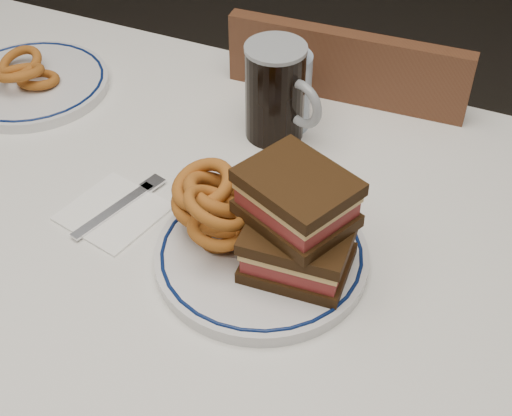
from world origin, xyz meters
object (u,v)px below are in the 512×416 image
at_px(reuben_sandwich, 298,224).
at_px(beer_mug, 277,92).
at_px(far_plate, 31,83).
at_px(main_plate, 262,255).
at_px(chair_far, 347,182).

distance_m(reuben_sandwich, beer_mug, 0.29).
distance_m(reuben_sandwich, far_plate, 0.61).
xyz_separation_m(beer_mug, far_plate, (-0.43, -0.05, -0.07)).
relative_size(main_plate, beer_mug, 1.78).
bearing_deg(beer_mug, chair_far, 76.95).
height_order(main_plate, far_plate, same).
bearing_deg(far_plate, beer_mug, 6.60).
height_order(main_plate, reuben_sandwich, reuben_sandwich).
relative_size(chair_far, far_plate, 3.30).
bearing_deg(beer_mug, far_plate, -173.40).
bearing_deg(far_plate, chair_far, 31.56).
distance_m(main_plate, reuben_sandwich, 0.09).
bearing_deg(reuben_sandwich, beer_mug, 117.65).
height_order(chair_far, beer_mug, beer_mug).
xyz_separation_m(main_plate, beer_mug, (-0.09, 0.26, 0.07)).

